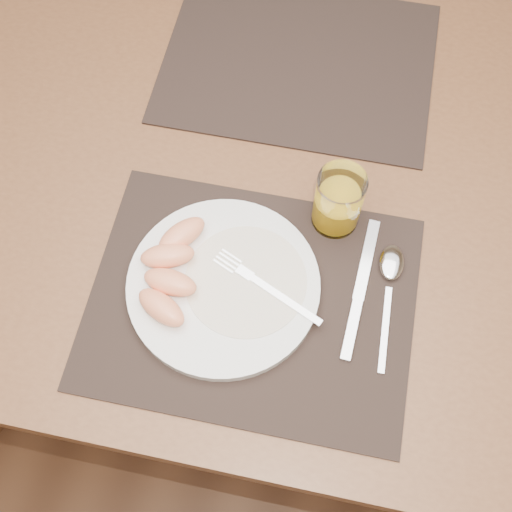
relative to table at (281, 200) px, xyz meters
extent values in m
plane|color=#58341E|center=(0.00, 0.00, -0.67)|extent=(5.00, 5.00, 0.00)
cube|color=brown|center=(0.00, 0.00, 0.06)|extent=(1.40, 0.90, 0.04)
cylinder|color=brown|center=(-0.62, 0.37, -0.31)|extent=(0.06, 0.06, 0.71)
cube|color=black|center=(0.00, -0.22, 0.09)|extent=(0.45, 0.35, 0.00)
cube|color=black|center=(-0.01, 0.22, 0.09)|extent=(0.45, 0.35, 0.00)
cylinder|color=white|center=(-0.04, -0.21, 0.10)|extent=(0.27, 0.27, 0.02)
cylinder|color=white|center=(-0.01, -0.20, 0.10)|extent=(0.17, 0.17, 0.00)
cube|color=silver|center=(0.05, -0.22, 0.11)|extent=(0.11, 0.06, 0.00)
cube|color=silver|center=(-0.02, -0.19, 0.11)|extent=(0.03, 0.02, 0.00)
cube|color=silver|center=(-0.05, -0.18, 0.11)|extent=(0.04, 0.04, 0.00)
cube|color=silver|center=(0.15, -0.12, 0.09)|extent=(0.02, 0.13, 0.00)
cube|color=silver|center=(0.14, -0.23, 0.09)|extent=(0.02, 0.09, 0.01)
cube|color=silver|center=(0.18, -0.22, 0.09)|extent=(0.01, 0.13, 0.00)
ellipsoid|color=silver|center=(0.18, -0.12, 0.09)|extent=(0.04, 0.06, 0.01)
cylinder|color=white|center=(0.09, -0.07, 0.14)|extent=(0.07, 0.07, 0.10)
cylinder|color=yellow|center=(0.09, -0.07, 0.12)|extent=(0.06, 0.06, 0.05)
ellipsoid|color=#FF9A68|center=(-0.12, -0.27, 0.12)|extent=(0.08, 0.07, 0.03)
ellipsoid|color=#FF9A68|center=(-0.11, -0.23, 0.12)|extent=(0.08, 0.04, 0.03)
ellipsoid|color=#FF9A68|center=(-0.13, -0.19, 0.12)|extent=(0.08, 0.06, 0.03)
ellipsoid|color=#FF9A68|center=(-0.12, -0.15, 0.12)|extent=(0.08, 0.08, 0.03)
camera|label=1|loc=(0.07, -0.54, 0.92)|focal=45.00mm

